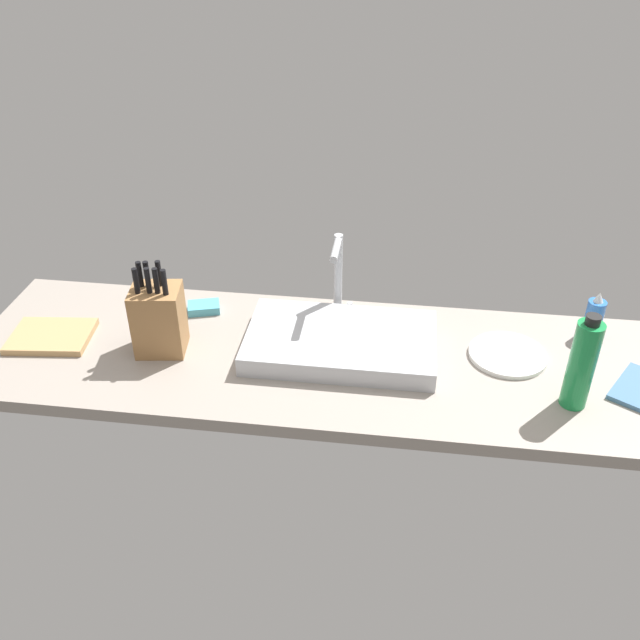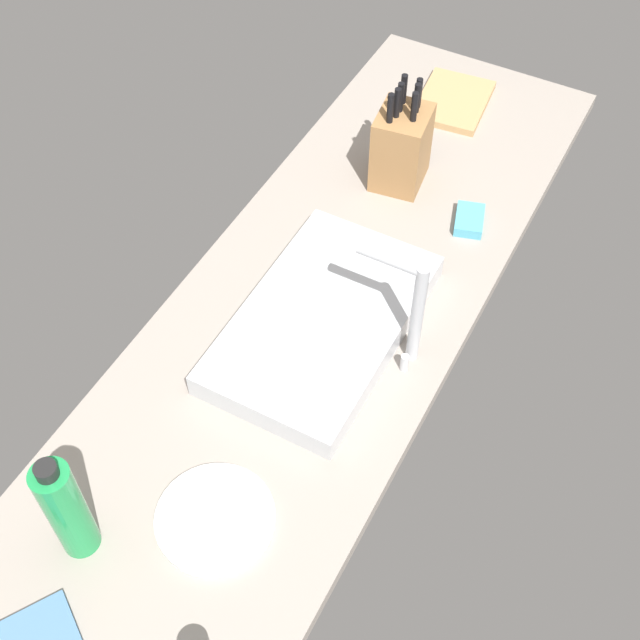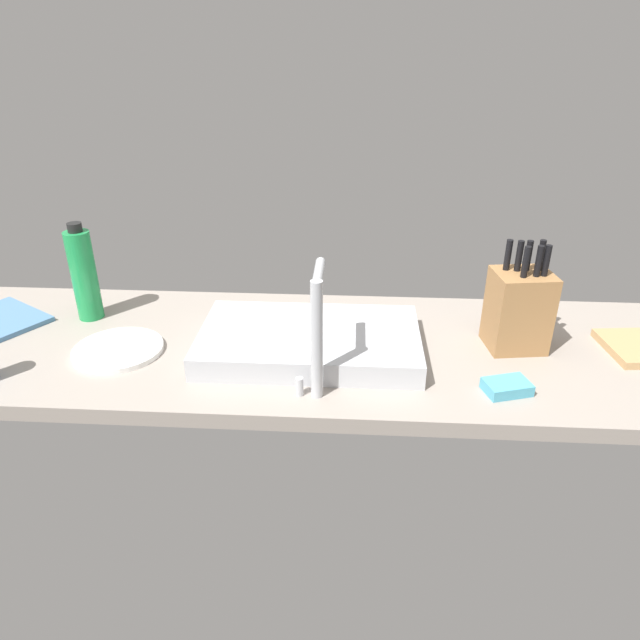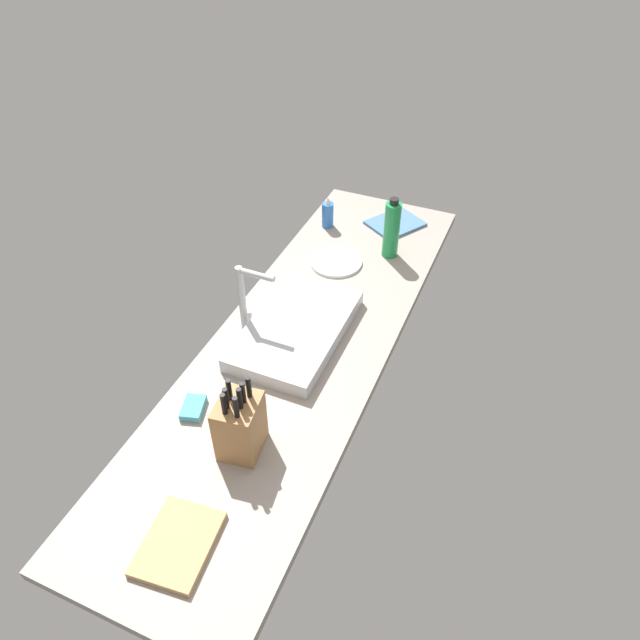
{
  "view_description": "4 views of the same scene",
  "coord_description": "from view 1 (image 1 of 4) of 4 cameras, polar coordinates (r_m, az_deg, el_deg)",
  "views": [
    {
      "loc": [
        15.04,
        -145.73,
        110.93
      ],
      "look_at": [
        -4.98,
        4.58,
        11.7
      ],
      "focal_mm": 38.79,
      "sensor_mm": 36.0,
      "label": 1
    },
    {
      "loc": [
        91.41,
        51.2,
        136.31
      ],
      "look_at": [
        3.67,
        4.11,
        10.9
      ],
      "focal_mm": 47.86,
      "sensor_mm": 36.0,
      "label": 2
    },
    {
      "loc": [
        -8.81,
        118.66,
        69.74
      ],
      "look_at": [
        -1.68,
        4.07,
        12.1
      ],
      "focal_mm": 32.59,
      "sensor_mm": 36.0,
      "label": 3
    },
    {
      "loc": [
        -128.47,
        -60.56,
        137.8
      ],
      "look_at": [
        5.28,
        -3.75,
        9.08
      ],
      "focal_mm": 32.8,
      "sensor_mm": 36.0,
      "label": 4
    }
  ],
  "objects": [
    {
      "name": "sink_basin",
      "position": [
        1.83,
        1.72,
        -1.84
      ],
      "size": [
        49.66,
        29.72,
        5.3
      ],
      "primitive_type": "cube",
      "color": "#B7BABF",
      "rests_on": "countertop_slab"
    },
    {
      "name": "cutting_board",
      "position": [
        2.02,
        -21.28,
        -1.26
      ],
      "size": [
        22.84,
        18.35,
        1.8
      ],
      "primitive_type": "cube",
      "rotation": [
        0.0,
        0.0,
        0.11
      ],
      "color": "tan",
      "rests_on": "countertop_slab"
    },
    {
      "name": "soap_bottle",
      "position": [
        2.01,
        21.67,
        0.23
      ],
      "size": [
        4.86,
        4.86,
        13.56
      ],
      "color": "blue",
      "rests_on": "countertop_slab"
    },
    {
      "name": "knife_block",
      "position": [
        1.84,
        -13.18,
        0.13
      ],
      "size": [
        13.99,
        12.56,
        25.25
      ],
      "rotation": [
        0.0,
        0.0,
        0.14
      ],
      "color": "#9E7042",
      "rests_on": "countertop_slab"
    },
    {
      "name": "water_bottle",
      "position": [
        1.71,
        20.79,
        -3.42
      ],
      "size": [
        6.23,
        6.23,
        24.95
      ],
      "color": "#1E8E47",
      "rests_on": "countertop_slab"
    },
    {
      "name": "faucet",
      "position": [
        1.9,
        1.51,
        4.05
      ],
      "size": [
        5.5,
        13.64,
        25.09
      ],
      "color": "#B7BABF",
      "rests_on": "countertop_slab"
    },
    {
      "name": "dish_sponge",
      "position": [
        2.02,
        -9.57,
        1.02
      ],
      "size": [
        10.35,
        8.35,
        2.4
      ],
      "primitive_type": "cube",
      "rotation": [
        0.0,
        0.0,
        0.29
      ],
      "color": "#4CA3BC",
      "rests_on": "countertop_slab"
    },
    {
      "name": "dinner_plate",
      "position": [
        1.88,
        15.22,
        -2.78
      ],
      "size": [
        20.3,
        20.3,
        1.2
      ],
      "primitive_type": "cylinder",
      "color": "white",
      "rests_on": "countertop_slab"
    },
    {
      "name": "countertop_slab",
      "position": [
        1.83,
        1.36,
        -3.5
      ],
      "size": [
        196.4,
        57.15,
        3.5
      ],
      "primitive_type": "cube",
      "color": "gray",
      "rests_on": "ground"
    }
  ]
}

